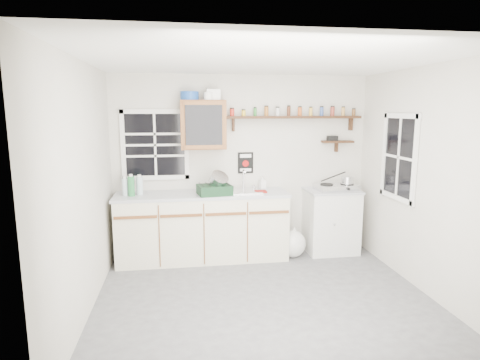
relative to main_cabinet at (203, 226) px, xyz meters
name	(u,v)px	position (x,y,z in m)	size (l,w,h in m)	color
room	(265,185)	(0.58, -1.30, 0.79)	(3.64, 3.24, 2.54)	#4A494C
main_cabinet	(203,226)	(0.00, 0.00, 0.00)	(2.31, 0.63, 0.92)	beige
right_cabinet	(331,220)	(1.83, 0.03, -0.01)	(0.73, 0.57, 0.91)	silver
sink	(242,191)	(0.54, 0.01, 0.47)	(0.52, 0.44, 0.29)	silver
upper_cabinet	(203,125)	(0.03, 0.14, 1.36)	(0.60, 0.32, 0.65)	brown
upper_cabinet_clutter	(200,95)	(-0.01, 0.14, 1.75)	(0.52, 0.24, 0.14)	#174295
spice_shelf	(294,116)	(1.31, 0.21, 1.47)	(1.91, 0.18, 0.35)	black
secondary_shelf	(336,141)	(1.94, 0.22, 1.12)	(0.45, 0.16, 0.24)	black
warning_sign	(246,163)	(0.63, 0.29, 0.82)	(0.22, 0.02, 0.30)	black
window_back	(155,145)	(-0.62, 0.29, 1.09)	(0.93, 0.03, 0.98)	black
window_right	(399,157)	(2.37, -0.75, 0.99)	(0.03, 0.78, 1.08)	black
water_bottles	(133,186)	(-0.90, -0.02, 0.58)	(0.26, 0.17, 0.29)	silver
dish_rack	(216,187)	(0.17, -0.12, 0.56)	(0.48, 0.39, 0.32)	black
soap_bottle	(262,182)	(0.87, 0.22, 0.55)	(0.08, 0.08, 0.18)	beige
rag	(260,192)	(0.78, -0.07, 0.47)	(0.16, 0.14, 0.02)	maroon
hotplate	(337,187)	(1.90, 0.01, 0.49)	(0.63, 0.38, 0.09)	silver
saucepan	(347,180)	(2.04, 0.01, 0.58)	(0.41, 0.28, 0.18)	silver
trash_bag	(293,244)	(1.24, -0.12, -0.27)	(0.39, 0.35, 0.45)	silver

